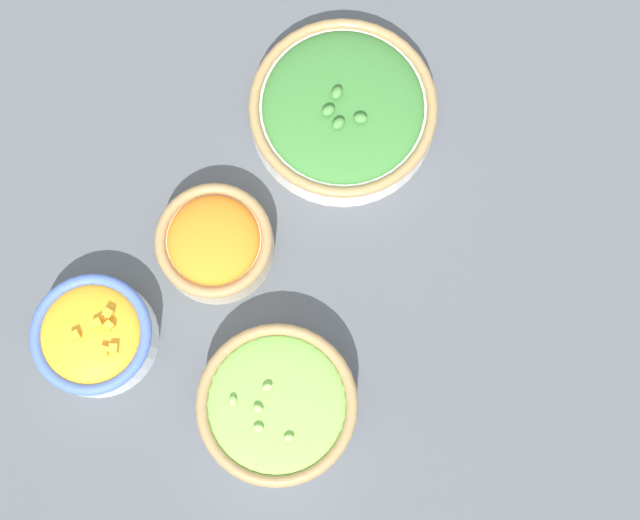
# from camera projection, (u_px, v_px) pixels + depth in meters

# --- Properties ---
(ground_plane) EXTENTS (3.00, 3.00, 0.00)m
(ground_plane) POSITION_uv_depth(u_px,v_px,m) (320.00, 266.00, 0.95)
(ground_plane) COLOR #4C5156
(bowl_carrots) EXTENTS (0.12, 0.12, 0.06)m
(bowl_carrots) POSITION_uv_depth(u_px,v_px,m) (215.00, 242.00, 0.93)
(bowl_carrots) COLOR beige
(bowl_carrots) RESTS_ON ground_plane
(bowl_squash) EXTENTS (0.12, 0.12, 0.06)m
(bowl_squash) POSITION_uv_depth(u_px,v_px,m) (94.00, 335.00, 0.91)
(bowl_squash) COLOR silver
(bowl_squash) RESTS_ON ground_plane
(bowl_lettuce) EXTENTS (0.16, 0.16, 0.07)m
(bowl_lettuce) POSITION_uv_depth(u_px,v_px,m) (278.00, 405.00, 0.89)
(bowl_lettuce) COLOR white
(bowl_lettuce) RESTS_ON ground_plane
(bowl_broccoli) EXTENTS (0.20, 0.20, 0.06)m
(bowl_broccoli) POSITION_uv_depth(u_px,v_px,m) (343.00, 110.00, 0.96)
(bowl_broccoli) COLOR silver
(bowl_broccoli) RESTS_ON ground_plane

